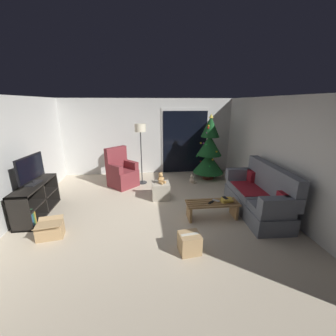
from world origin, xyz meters
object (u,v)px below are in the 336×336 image
armchair (122,173)px  media_shelf (34,201)px  christmas_tree (209,151)px  coffee_table (212,207)px  remote_silver (216,200)px  ottoman (161,191)px  cardboard_box_open_near_shelf (50,230)px  floor_lamp (140,134)px  teddy_bear_cream_by_tree (192,179)px  cell_phone (225,198)px  teddy_bear_honey (161,179)px  television (31,170)px  book_stack (227,200)px  couch (259,196)px  cardboard_box_taped_mid_floor (189,243)px  remote_black (211,202)px

armchair → media_shelf: armchair is taller
christmas_tree → armchair: (-2.70, -0.32, -0.50)m
coffee_table → remote_silver: 0.17m
ottoman → cardboard_box_open_near_shelf: size_ratio=0.86×
floor_lamp → media_shelf: size_ratio=1.27×
armchair → teddy_bear_cream_by_tree: size_ratio=3.96×
floor_lamp → coffee_table: bearing=-56.6°
cell_phone → teddy_bear_honey: bearing=128.3°
television → cardboard_box_open_near_shelf: size_ratio=1.65×
floor_lamp → teddy_bear_honey: bearing=-67.1°
cell_phone → book_stack: bearing=-56.3°
christmas_tree → ottoman: (-1.63, -1.32, -0.70)m
ottoman → teddy_bear_cream_by_tree: 1.42m
cell_phone → christmas_tree: size_ratio=0.07×
armchair → ottoman: armchair is taller
teddy_bear_honey → couch: bearing=-25.2°
couch → remote_silver: 0.99m
teddy_bear_cream_by_tree → cardboard_box_open_near_shelf: 3.98m
cardboard_box_taped_mid_floor → couch: bearing=32.4°
coffee_table → floor_lamp: size_ratio=0.62×
cell_phone → armchair: size_ratio=0.13×
teddy_bear_honey → cardboard_box_open_near_shelf: size_ratio=0.56×
teddy_bear_cream_by_tree → teddy_bear_honey: bearing=-136.4°
couch → cardboard_box_taped_mid_floor: bearing=-147.6°
remote_black → television: television is taller
teddy_bear_honey → armchair: bearing=137.0°
christmas_tree → teddy_bear_honey: bearing=-140.7°
cardboard_box_taped_mid_floor → teddy_bear_cream_by_tree: bearing=76.7°
book_stack → christmas_tree: bearing=82.5°
television → teddy_bear_honey: bearing=11.0°
remote_silver → christmas_tree: bearing=-151.2°
armchair → media_shelf: bearing=-136.7°
ottoman → cardboard_box_taped_mid_floor: ottoman is taller
teddy_bear_honey → cardboard_box_open_near_shelf: 2.60m
couch → cell_phone: (-0.81, -0.09, 0.04)m
book_stack → cardboard_box_taped_mid_floor: size_ratio=0.73×
coffee_table → remote_silver: remote_silver is taller
coffee_table → teddy_bear_cream_by_tree: size_ratio=3.86×
book_stack → floor_lamp: 3.09m
couch → floor_lamp: bearing=140.2°
couch → coffee_table: bearing=-174.2°
book_stack → media_shelf: (-4.07, 0.51, -0.06)m
cardboard_box_open_near_shelf → remote_black: bearing=6.2°
remote_silver → media_shelf: 3.88m
couch → media_shelf: 4.86m
coffee_table → cardboard_box_taped_mid_floor: coffee_table is taller
remote_silver → teddy_bear_honey: size_ratio=0.55×
remote_black → armchair: (-2.03, 2.12, 0.03)m
coffee_table → remote_black: (-0.04, -0.02, 0.13)m
remote_silver → coffee_table: bearing=-19.9°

